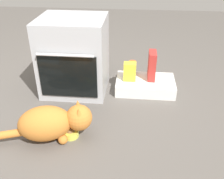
{
  "coord_description": "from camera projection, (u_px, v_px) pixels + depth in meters",
  "views": [
    {
      "loc": [
        0.61,
        -1.75,
        1.32
      ],
      "look_at": [
        0.43,
        0.06,
        0.25
      ],
      "focal_mm": 40.82,
      "sensor_mm": 36.0,
      "label": 1
    }
  ],
  "objects": [
    {
      "name": "cat",
      "position": [
        52.0,
        122.0,
        1.89
      ],
      "size": [
        0.83,
        0.36,
        0.29
      ],
      "rotation": [
        0.0,
        0.0,
        0.28
      ],
      "color": "#C6752D",
      "rests_on": "ground"
    },
    {
      "name": "cereal_box",
      "position": [
        152.0,
        66.0,
        2.49
      ],
      "size": [
        0.07,
        0.18,
        0.28
      ],
      "primitive_type": "cube",
      "color": "#B72D28",
      "rests_on": "pantry_cabinet"
    },
    {
      "name": "ground",
      "position": [
        62.0,
        115.0,
        2.22
      ],
      "size": [
        8.0,
        8.0,
        0.0
      ],
      "primitive_type": "plane",
      "color": "#56514C"
    },
    {
      "name": "snack_bag",
      "position": [
        130.0,
        72.0,
        2.49
      ],
      "size": [
        0.12,
        0.09,
        0.18
      ],
      "primitive_type": "cube",
      "color": "yellow",
      "rests_on": "pantry_cabinet"
    },
    {
      "name": "oven",
      "position": [
        74.0,
        56.0,
        2.44
      ],
      "size": [
        0.61,
        0.59,
        0.72
      ],
      "color": "#B7BABF",
      "rests_on": "ground"
    },
    {
      "name": "sauce_jar",
      "position": [
        132.0,
        68.0,
        2.61
      ],
      "size": [
        0.08,
        0.08,
        0.14
      ],
      "primitive_type": "cylinder",
      "color": "#D16023",
      "rests_on": "pantry_cabinet"
    },
    {
      "name": "food_bowl",
      "position": [
        70.0,
        133.0,
        1.97
      ],
      "size": [
        0.13,
        0.13,
        0.08
      ],
      "color": "#D1D14C",
      "rests_on": "ground"
    },
    {
      "name": "pantry_cabinet",
      "position": [
        145.0,
        85.0,
        2.56
      ],
      "size": [
        0.58,
        0.36,
        0.12
      ],
      "primitive_type": "cube",
      "color": "white",
      "rests_on": "ground"
    }
  ]
}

